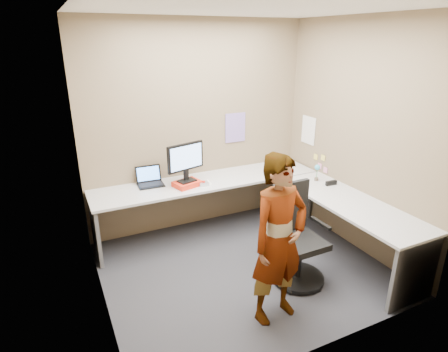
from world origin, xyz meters
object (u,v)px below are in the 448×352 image
office_chair (297,243)px  person (279,240)px  monitor (186,159)px  desk (260,201)px

office_chair → person: size_ratio=0.66×
monitor → person: size_ratio=0.31×
desk → person: (-0.52, -1.17, 0.20)m
desk → office_chair: bearing=-91.3°
desk → monitor: 1.04m
monitor → office_chair: 1.64m
monitor → person: (0.23, -1.71, -0.28)m
desk → person: person is taller
desk → person: size_ratio=1.88×
desk → monitor: size_ratio=6.03×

